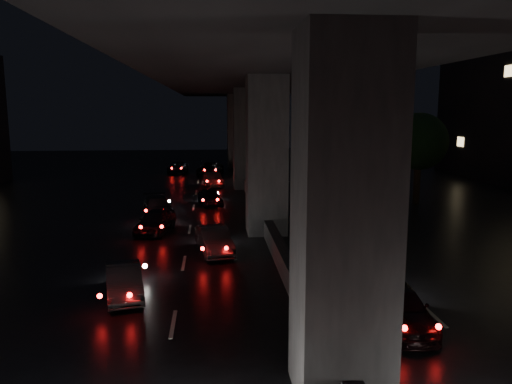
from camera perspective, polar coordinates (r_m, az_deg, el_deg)
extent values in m
plane|color=black|center=(21.31, 2.66, -7.84)|extent=(120.00, 120.00, 0.00)
cube|color=#313134|center=(10.79, 10.01, -3.10)|extent=(2.00, 2.00, 8.00)
cube|color=#313134|center=(25.42, 1.20, 4.18)|extent=(2.00, 2.00, 8.00)
cube|color=#313134|center=(40.33, -1.16, 6.10)|extent=(2.00, 2.00, 8.00)
cube|color=#313134|center=(55.28, -2.25, 6.98)|extent=(2.00, 2.00, 8.00)
cube|color=black|center=(25.43, 1.24, 14.89)|extent=(12.00, 80.00, 1.50)
cube|color=#313134|center=(25.61, -12.40, 17.47)|extent=(0.40, 80.00, 1.00)
cube|color=#313134|center=(26.84, 14.23, 17.02)|extent=(0.40, 80.00, 1.00)
cube|color=#313134|center=(25.99, 1.17, -3.70)|extent=(0.45, 70.00, 0.85)
cylinder|color=black|center=(35.34, 17.90, 0.95)|extent=(0.44, 0.44, 2.80)
sphere|color=black|center=(35.06, 18.14, 5.52)|extent=(3.80, 3.80, 3.80)
cylinder|color=black|center=(50.34, 10.82, 3.62)|extent=(0.44, 0.44, 2.80)
sphere|color=black|center=(50.14, 10.92, 6.84)|extent=(3.80, 3.80, 3.80)
cylinder|color=#2D2D33|center=(40.79, 15.49, 6.51)|extent=(0.18, 0.18, 9.00)
cube|color=#2D2D33|center=(40.46, 14.27, 12.78)|extent=(2.40, 0.10, 0.10)
sphere|color=orange|center=(40.10, 12.74, 12.58)|extent=(0.44, 0.44, 0.44)
imported|color=black|center=(15.69, 15.92, -12.50)|extent=(1.86, 3.94, 1.11)
imported|color=#232326|center=(17.82, -14.87, -9.81)|extent=(1.83, 3.46, 1.08)
imported|color=#252528|center=(22.33, -4.80, -5.51)|extent=(1.85, 3.69, 1.16)
imported|color=black|center=(26.42, -11.43, -3.28)|extent=(2.17, 3.75, 1.20)
imported|color=black|center=(30.44, -11.16, -1.65)|extent=(2.43, 4.22, 1.15)
imported|color=black|center=(33.43, -5.25, -0.58)|extent=(1.93, 3.41, 1.09)
imported|color=#3F3A36|center=(41.59, -4.94, 1.42)|extent=(1.87, 3.65, 1.15)
imported|color=black|center=(48.78, -5.27, 2.65)|extent=(2.85, 4.77, 1.24)
imported|color=black|center=(51.08, -8.95, 2.80)|extent=(1.97, 4.02, 1.10)
imported|color=slate|center=(50.53, 1.16, 2.94)|extent=(2.37, 4.01, 1.28)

